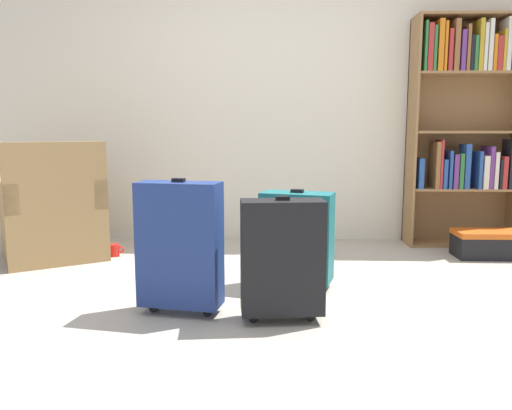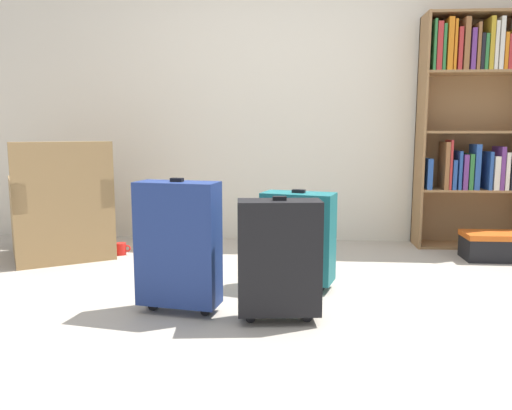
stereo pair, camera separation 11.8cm
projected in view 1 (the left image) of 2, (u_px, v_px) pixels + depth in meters
name	position (u px, v px, depth m)	size (l,w,h in m)	color
ground_plane	(274.00, 317.00, 2.65)	(10.06, 10.06, 0.00)	#B2A899
back_wall	(275.00, 94.00, 4.44)	(5.75, 0.10, 2.60)	beige
bookshelf	(466.00, 116.00, 4.21)	(0.92, 0.31, 1.92)	olive
armchair	(53.00, 218.00, 3.84)	(0.96, 0.96, 0.90)	#9E7A4C
mug	(115.00, 250.00, 3.94)	(0.12, 0.08, 0.10)	red
storage_box	(487.00, 243.00, 3.90)	(0.50, 0.28, 0.21)	black
suitcase_navy_blue	(180.00, 244.00, 2.65)	(0.46, 0.26, 0.73)	navy
suitcase_teal	(297.00, 237.00, 3.11)	(0.48, 0.33, 0.62)	#19666B
suitcase_black	(282.00, 257.00, 2.54)	(0.44, 0.23, 0.65)	black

